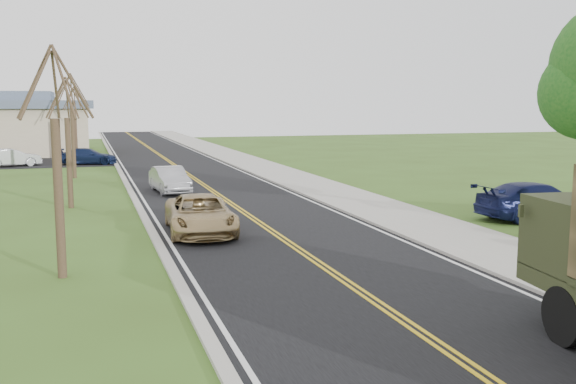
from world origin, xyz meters
name	(u,v)px	position (x,y,z in m)	size (l,w,h in m)	color
road	(175,166)	(0.00, 40.00, 0.01)	(8.00, 120.00, 0.01)	black
curb_right	(230,163)	(4.15, 40.00, 0.06)	(0.30, 120.00, 0.12)	#9E998E
sidewalk_right	(253,163)	(5.90, 40.00, 0.05)	(3.20, 120.00, 0.10)	#9E998E
curb_left	(118,167)	(-4.15, 40.00, 0.05)	(0.30, 120.00, 0.10)	#9E998E
bare_tree_a	(58,179)	(-7.00, 10.00, 2.63)	(1.93, 2.26, 6.08)	#38281C
bare_tree_b	(69,152)	(-7.00, 22.00, 2.48)	(1.83, 2.14, 5.73)	#38281C
bare_tree_c	(73,133)	(-7.00, 34.00, 2.78)	(2.04, 2.39, 6.42)	#38281C
bare_tree_d	(75,129)	(-7.00, 46.00, 2.55)	(1.88, 2.20, 5.91)	#38281C
suv_champagne	(200,215)	(-2.50, 14.71, 0.68)	(2.25, 4.88, 1.35)	tan
sedan_silver	(170,180)	(-2.20, 25.62, 0.67)	(1.42, 4.09, 1.35)	#A6A6AB
pickup_navy	(536,201)	(10.80, 13.52, 0.74)	(2.06, 5.08, 1.47)	#10163D
lot_car_silver	(11,158)	(-11.50, 42.97, 0.66)	(1.40, 4.03, 1.33)	#B3B4B8
lot_car_navy	(88,156)	(-6.16, 43.08, 0.62)	(1.73, 4.25, 1.23)	#101C3D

